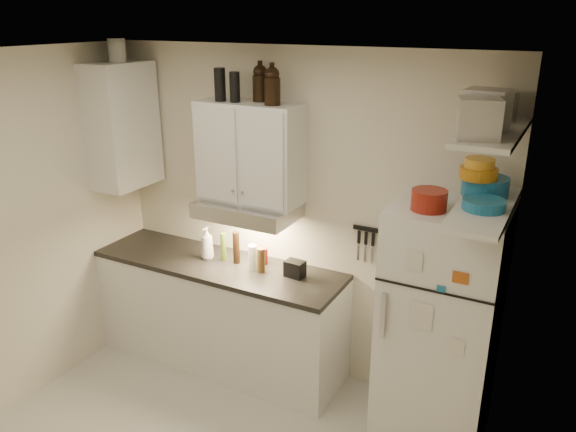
% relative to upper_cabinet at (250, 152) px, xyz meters
% --- Properties ---
extents(ceiling, '(3.20, 3.00, 0.02)m').
position_rel_upper_cabinet_xyz_m(ceiling, '(0.30, -1.33, 0.78)').
color(ceiling, white).
rests_on(ceiling, ground).
extents(back_wall, '(3.20, 0.02, 2.60)m').
position_rel_upper_cabinet_xyz_m(back_wall, '(0.30, 0.18, -0.53)').
color(back_wall, beige).
rests_on(back_wall, ground).
extents(right_wall, '(0.02, 3.00, 2.60)m').
position_rel_upper_cabinet_xyz_m(right_wall, '(1.91, -1.33, -0.53)').
color(right_wall, beige).
rests_on(right_wall, ground).
extents(base_cabinet, '(2.10, 0.60, 0.88)m').
position_rel_upper_cabinet_xyz_m(base_cabinet, '(-0.25, -0.14, -1.39)').
color(base_cabinet, white).
rests_on(base_cabinet, floor).
extents(countertop, '(2.10, 0.62, 0.04)m').
position_rel_upper_cabinet_xyz_m(countertop, '(-0.25, -0.14, -0.93)').
color(countertop, black).
rests_on(countertop, base_cabinet).
extents(upper_cabinet, '(0.80, 0.33, 0.75)m').
position_rel_upper_cabinet_xyz_m(upper_cabinet, '(0.00, 0.00, 0.00)').
color(upper_cabinet, white).
rests_on(upper_cabinet, back_wall).
extents(side_cabinet, '(0.33, 0.55, 1.00)m').
position_rel_upper_cabinet_xyz_m(side_cabinet, '(-1.14, -0.14, 0.12)').
color(side_cabinet, white).
rests_on(side_cabinet, left_wall).
extents(range_hood, '(0.76, 0.46, 0.12)m').
position_rel_upper_cabinet_xyz_m(range_hood, '(0.00, -0.06, -0.44)').
color(range_hood, silver).
rests_on(range_hood, back_wall).
extents(fridge, '(0.70, 0.68, 1.70)m').
position_rel_upper_cabinet_xyz_m(fridge, '(1.55, -0.18, -0.98)').
color(fridge, white).
rests_on(fridge, floor).
extents(shelf_hi, '(0.30, 0.95, 0.03)m').
position_rel_upper_cabinet_xyz_m(shelf_hi, '(1.75, -0.31, 0.38)').
color(shelf_hi, white).
rests_on(shelf_hi, right_wall).
extents(shelf_lo, '(0.30, 0.95, 0.03)m').
position_rel_upper_cabinet_xyz_m(shelf_lo, '(1.75, -0.31, -0.07)').
color(shelf_lo, white).
rests_on(shelf_lo, right_wall).
extents(knife_strip, '(0.42, 0.02, 0.03)m').
position_rel_upper_cabinet_xyz_m(knife_strip, '(1.00, 0.15, -0.51)').
color(knife_strip, black).
rests_on(knife_strip, back_wall).
extents(dutch_oven, '(0.24, 0.24, 0.12)m').
position_rel_upper_cabinet_xyz_m(dutch_oven, '(1.44, -0.31, -0.06)').
color(dutch_oven, maroon).
rests_on(dutch_oven, fridge).
extents(book_stack, '(0.25, 0.27, 0.07)m').
position_rel_upper_cabinet_xyz_m(book_stack, '(1.72, -0.37, -0.09)').
color(book_stack, '#B65416').
rests_on(book_stack, fridge).
extents(spice_jar, '(0.07, 0.07, 0.10)m').
position_rel_upper_cabinet_xyz_m(spice_jar, '(1.66, -0.22, -0.07)').
color(spice_jar, silver).
rests_on(spice_jar, fridge).
extents(stock_pot, '(0.28, 0.28, 0.17)m').
position_rel_upper_cabinet_xyz_m(stock_pot, '(1.71, -0.01, 0.48)').
color(stock_pot, silver).
rests_on(stock_pot, shelf_hi).
extents(tin_a, '(0.24, 0.22, 0.22)m').
position_rel_upper_cabinet_xyz_m(tin_a, '(1.71, -0.38, 0.50)').
color(tin_a, '#AAAAAD').
rests_on(tin_a, shelf_hi).
extents(tin_b, '(0.25, 0.25, 0.20)m').
position_rel_upper_cabinet_xyz_m(tin_b, '(1.71, -0.59, 0.49)').
color(tin_b, '#AAAAAD').
rests_on(tin_b, shelf_hi).
extents(bowl_teal, '(0.28, 0.28, 0.11)m').
position_rel_upper_cabinet_xyz_m(bowl_teal, '(1.71, -0.09, 0.01)').
color(bowl_teal, '#1B6796').
rests_on(bowl_teal, shelf_lo).
extents(bowl_orange, '(0.22, 0.22, 0.07)m').
position_rel_upper_cabinet_xyz_m(bowl_orange, '(1.67, -0.15, 0.09)').
color(bowl_orange, '#BA7311').
rests_on(bowl_orange, bowl_teal).
extents(bowl_yellow, '(0.17, 0.17, 0.06)m').
position_rel_upper_cabinet_xyz_m(bowl_yellow, '(1.67, -0.15, 0.16)').
color(bowl_yellow, gold).
rests_on(bowl_yellow, bowl_orange).
extents(plates, '(0.24, 0.24, 0.06)m').
position_rel_upper_cabinet_xyz_m(plates, '(1.76, -0.38, -0.02)').
color(plates, '#1B6796').
rests_on(plates, shelf_lo).
extents(growler_a, '(0.14, 0.14, 0.27)m').
position_rel_upper_cabinet_xyz_m(growler_a, '(0.06, 0.07, 0.51)').
color(growler_a, black).
rests_on(growler_a, upper_cabinet).
extents(growler_b, '(0.12, 0.12, 0.27)m').
position_rel_upper_cabinet_xyz_m(growler_b, '(0.22, -0.05, 0.51)').
color(growler_b, black).
rests_on(growler_b, upper_cabinet).
extents(thermos_a, '(0.10, 0.10, 0.22)m').
position_rel_upper_cabinet_xyz_m(thermos_a, '(-0.09, -0.05, 0.48)').
color(thermos_a, black).
rests_on(thermos_a, upper_cabinet).
extents(thermos_b, '(0.09, 0.09, 0.24)m').
position_rel_upper_cabinet_xyz_m(thermos_b, '(-0.21, -0.06, 0.49)').
color(thermos_b, black).
rests_on(thermos_b, upper_cabinet).
extents(side_jar, '(0.15, 0.15, 0.18)m').
position_rel_upper_cabinet_xyz_m(side_jar, '(-1.11, -0.13, 0.71)').
color(side_jar, silver).
rests_on(side_jar, side_cabinet).
extents(soap_bottle, '(0.12, 0.12, 0.30)m').
position_rel_upper_cabinet_xyz_m(soap_bottle, '(-0.37, -0.11, -0.75)').
color(soap_bottle, white).
rests_on(soap_bottle, countertop).
extents(pepper_mill, '(0.07, 0.07, 0.20)m').
position_rel_upper_cabinet_xyz_m(pepper_mill, '(0.15, -0.12, -0.81)').
color(pepper_mill, brown).
rests_on(pepper_mill, countertop).
extents(oil_bottle, '(0.06, 0.06, 0.23)m').
position_rel_upper_cabinet_xyz_m(oil_bottle, '(-0.23, -0.07, -0.79)').
color(oil_bottle, '#465E17').
rests_on(oil_bottle, countertop).
extents(vinegar_bottle, '(0.07, 0.07, 0.26)m').
position_rel_upper_cabinet_xyz_m(vinegar_bottle, '(-0.11, -0.07, -0.77)').
color(vinegar_bottle, black).
rests_on(vinegar_bottle, countertop).
extents(clear_bottle, '(0.09, 0.09, 0.20)m').
position_rel_upper_cabinet_xyz_m(clear_bottle, '(0.07, -0.11, -0.80)').
color(clear_bottle, silver).
rests_on(clear_bottle, countertop).
extents(red_jar, '(0.08, 0.08, 0.13)m').
position_rel_upper_cabinet_xyz_m(red_jar, '(0.09, 0.02, -0.84)').
color(red_jar, maroon).
rests_on(red_jar, countertop).
extents(caddy, '(0.15, 0.12, 0.13)m').
position_rel_upper_cabinet_xyz_m(caddy, '(0.41, -0.07, -0.84)').
color(caddy, black).
rests_on(caddy, countertop).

